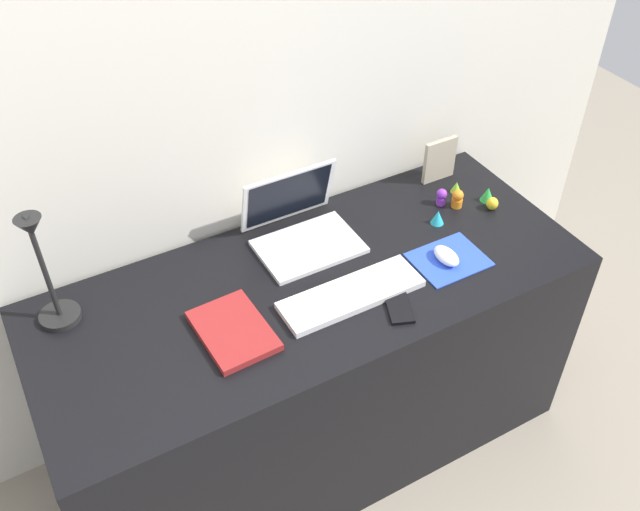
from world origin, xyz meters
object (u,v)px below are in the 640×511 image
keyboard (351,294)px  cell_phone (399,306)px  laptop (299,224)px  mouse (446,256)px  toy_figurine_yellow (492,203)px  desk_lamp (46,273)px  toy_figurine_purple (441,196)px  toy_figurine_orange (457,198)px  toy_figurine_cyan (438,217)px  toy_figurine_lime (456,187)px  picture_frame (440,160)px  notebook_pad (233,331)px  toy_figurine_green (488,194)px

keyboard → cell_phone: bearing=-47.2°
laptop → mouse: 0.44m
mouse → toy_figurine_yellow: bearing=25.4°
keyboard → desk_lamp: size_ratio=1.02×
keyboard → toy_figurine_purple: size_ratio=7.24×
toy_figurine_purple → toy_figurine_orange: bearing=-44.0°
toy_figurine_yellow → toy_figurine_cyan: bearing=172.5°
laptop → toy_figurine_lime: size_ratio=7.73×
laptop → toy_figurine_orange: bearing=-11.7°
cell_phone → toy_figurine_cyan: 0.40m
toy_figurine_orange → toy_figurine_cyan: (-0.11, -0.04, -0.01)m
laptop → picture_frame: bearing=5.1°
cell_phone → picture_frame: size_ratio=0.85×
notebook_pad → toy_figurine_orange: size_ratio=3.87×
desk_lamp → notebook_pad: desk_lamp is taller
keyboard → toy_figurine_orange: size_ratio=6.61×
toy_figurine_green → toy_figurine_lime: bearing=124.7°
notebook_pad → toy_figurine_purple: size_ratio=4.24×
mouse → toy_figurine_orange: bearing=46.2°
toy_figurine_purple → toy_figurine_lime: toy_figurine_purple is taller
cell_phone → toy_figurine_lime: (0.46, 0.35, 0.01)m
desk_lamp → picture_frame: size_ratio=2.67×
mouse → toy_figurine_yellow: 0.31m
toy_figurine_purple → toy_figurine_lime: bearing=19.5°
notebook_pad → mouse: bearing=-6.0°
keyboard → toy_figurine_lime: (0.55, 0.25, 0.01)m
cell_phone → toy_figurine_orange: (0.42, 0.29, 0.03)m
laptop → toy_figurine_yellow: size_ratio=7.14×
notebook_pad → toy_figurine_yellow: 0.94m
laptop → cell_phone: laptop is taller
mouse → notebook_pad: size_ratio=0.40×
toy_figurine_orange → toy_figurine_green: bearing=-11.6°
toy_figurine_yellow → laptop: bearing=164.1°
keyboard → toy_figurine_orange: bearing=20.5°
mouse → picture_frame: (0.23, 0.35, 0.05)m
notebook_pad → toy_figurine_cyan: (0.74, 0.12, 0.01)m
desk_lamp → toy_figurine_yellow: bearing=-6.7°
toy_figurine_green → toy_figurine_yellow: size_ratio=1.17×
keyboard → notebook_pad: bearing=174.3°
laptop → cell_phone: (0.10, -0.40, -0.05)m
cell_phone → desk_lamp: 0.92m
notebook_pad → toy_figurine_purple: 0.83m
toy_figurine_cyan → desk_lamp: bearing=173.5°
laptop → picture_frame: 0.55m
keyboard → toy_figurine_cyan: 0.43m
toy_figurine_orange → keyboard: bearing=-159.5°
keyboard → toy_figurine_yellow: toy_figurine_yellow is taller
laptop → keyboard: (0.00, -0.30, -0.04)m
notebook_pad → toy_figurine_lime: size_ratio=6.19×
toy_figurine_yellow → toy_figurine_lime: toy_figurine_yellow is taller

